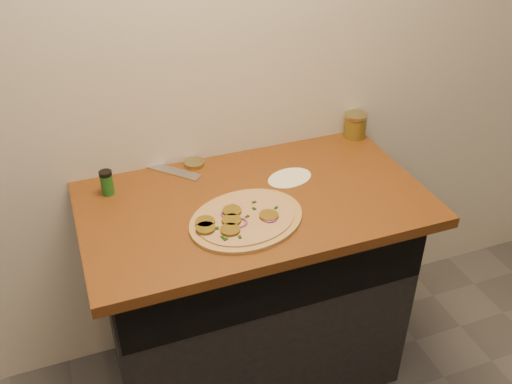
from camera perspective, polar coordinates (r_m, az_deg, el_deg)
name	(u,v)px	position (r m, az deg, el deg)	size (l,w,h in m)	color
cabinet	(252,292)	(2.30, -0.45, -9.94)	(1.10, 0.60, 0.86)	black
countertop	(254,203)	(2.00, -0.21, -1.08)	(1.20, 0.70, 0.04)	brown
pizza	(245,219)	(1.87, -1.11, -2.73)	(0.49, 0.49, 0.03)	tan
chefs_knife	(151,164)	(2.20, -10.45, 2.73)	(0.27, 0.28, 0.02)	#B7BAC1
mason_jar_lid	(194,163)	(2.18, -6.20, 2.86)	(0.08, 0.08, 0.02)	tan
salsa_jar	(355,125)	(2.39, 9.89, 6.60)	(0.09, 0.09, 0.10)	#952B0E
spice_shaker	(107,183)	(2.05, -14.70, 0.92)	(0.05, 0.05, 0.09)	#1C5A1D
flour_spill	(290,178)	(2.10, 3.38, 1.43)	(0.18, 0.18, 0.00)	white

